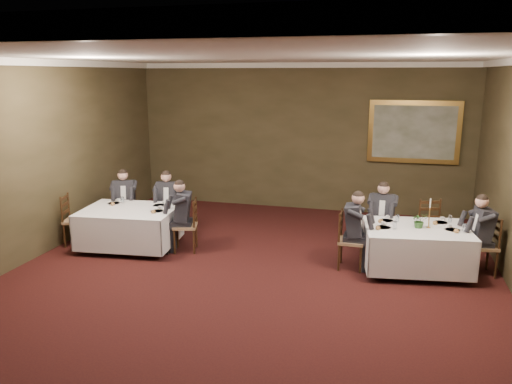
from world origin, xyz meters
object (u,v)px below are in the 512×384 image
at_px(chair_sec_backright, 169,221).
at_px(chair_sec_backleft, 126,219).
at_px(chair_main_endright, 482,258).
at_px(diner_sec_backright, 169,210).
at_px(candlestick, 429,217).
at_px(diner_main_endleft, 351,239).
at_px(diner_main_backleft, 382,226).
at_px(chair_sec_endleft, 77,230).
at_px(chair_main_backleft, 381,237).
at_px(chair_main_backright, 431,239).
at_px(diner_sec_backleft, 125,209).
at_px(painting, 414,132).
at_px(chair_sec_endright, 186,236).
at_px(table_second, 130,225).
at_px(table_main, 416,245).
at_px(chair_main_endleft, 350,252).
at_px(diner_main_endright, 482,244).
at_px(centerpiece, 420,220).
at_px(diner_sec_endright, 185,224).

bearing_deg(chair_sec_backright, chair_sec_backleft, -4.89).
height_order(chair_main_endright, diner_sec_backright, diner_sec_backright).
xyz_separation_m(diner_sec_backright, candlestick, (5.00, -0.70, 0.44)).
height_order(diner_main_endleft, diner_sec_backright, same).
xyz_separation_m(diner_main_backleft, chair_sec_backleft, (-5.19, -0.13, -0.23)).
distance_m(diner_main_backleft, chair_sec_endleft, 5.83).
distance_m(chair_main_backleft, diner_main_backleft, 0.23).
bearing_deg(chair_sec_backleft, chair_main_backright, 161.91).
bearing_deg(chair_sec_backright, diner_sec_backleft, -4.20).
bearing_deg(painting, chair_sec_endleft, -149.22).
relative_size(chair_sec_endright, candlestick, 1.96).
bearing_deg(candlestick, table_second, -177.64).
xyz_separation_m(table_main, chair_main_backright, (0.33, 0.93, -0.17)).
height_order(chair_main_backright, diner_sec_backleft, diner_sec_backleft).
bearing_deg(candlestick, chair_main_endleft, -171.36).
relative_size(diner_main_backleft, diner_main_endright, 1.00).
relative_size(chair_main_backleft, diner_sec_backright, 0.74).
height_order(table_main, chair_main_endright, chair_main_endright).
xyz_separation_m(table_main, diner_sec_backleft, (-5.75, 0.65, 0.06)).
height_order(chair_main_endleft, centerpiece, centerpiece).
height_order(chair_sec_backright, candlestick, candlestick).
bearing_deg(chair_sec_backleft, chair_sec_endright, 135.59).
bearing_deg(diner_sec_backleft, table_second, 103.06).
xyz_separation_m(chair_main_backleft, diner_main_endleft, (-0.48, -0.95, 0.23)).
relative_size(table_main, diner_main_endleft, 1.38).
relative_size(table_second, diner_main_endright, 1.39).
bearing_deg(diner_main_endleft, diner_main_endright, 98.55).
xyz_separation_m(chair_main_backleft, diner_sec_endright, (-3.55, -0.87, 0.23)).
relative_size(table_second, diner_sec_backleft, 1.39).
distance_m(diner_sec_backleft, chair_sec_endright, 1.82).
relative_size(chair_main_backleft, diner_sec_endright, 0.74).
height_order(diner_main_backleft, diner_main_endright, same).
relative_size(table_second, diner_main_backleft, 1.39).
bearing_deg(diner_sec_backleft, chair_sec_backleft, -90.00).
xyz_separation_m(table_main, chair_main_endleft, (-1.06, -0.15, -0.17)).
xyz_separation_m(diner_main_backleft, diner_main_endleft, (-0.48, -0.94, 0.00)).
bearing_deg(chair_sec_backright, diner_main_endleft, 155.89).
distance_m(chair_main_endright, painting, 3.86).
distance_m(chair_main_endright, chair_sec_endright, 5.17).
relative_size(chair_sec_endleft, painting, 0.50).
bearing_deg(diner_sec_backleft, painting, -174.55).
bearing_deg(candlestick, diner_main_endleft, -171.28).
distance_m(chair_main_endright, diner_sec_backright, 5.92).
distance_m(diner_main_endleft, diner_sec_backright, 3.88).
xyz_separation_m(chair_sec_backleft, diner_sec_backright, (0.93, 0.08, 0.23)).
distance_m(chair_sec_endleft, painting, 7.52).
distance_m(diner_main_endright, chair_sec_endleft, 7.37).
bearing_deg(diner_main_endright, chair_main_endright, -90.00).
relative_size(chair_main_endleft, diner_sec_endright, 0.74).
bearing_deg(candlestick, centerpiece, -165.44).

